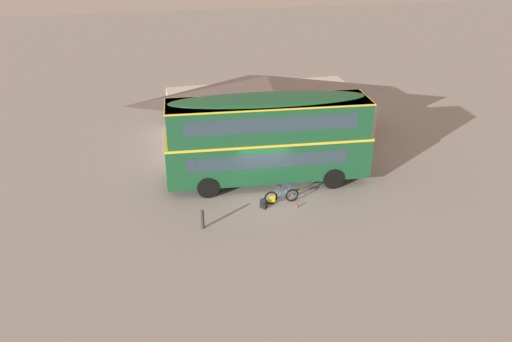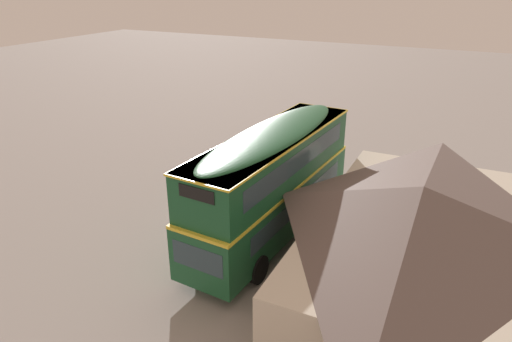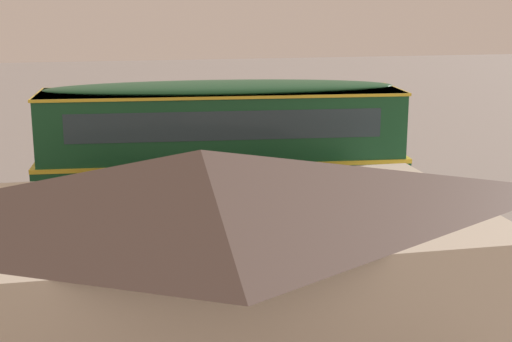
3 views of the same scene
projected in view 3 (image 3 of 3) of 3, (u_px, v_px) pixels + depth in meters
name	position (u px, v px, depth m)	size (l,w,h in m)	color
ground_plane	(233.00, 228.00, 23.46)	(120.00, 120.00, 0.00)	gray
double_decker_bus	(222.00, 155.00, 21.51)	(10.67, 3.24, 4.79)	black
touring_bicycle	(210.00, 208.00, 24.26)	(1.77, 0.47, 1.00)	black
backpack_on_ground	(236.00, 208.00, 24.74)	(0.36, 0.38, 0.50)	black
water_bottle_red_squeeze	(188.00, 212.00, 24.82)	(0.08, 0.08, 0.21)	#D84C33
pub_building	(202.00, 243.00, 15.66)	(12.38, 7.15, 4.11)	beige
kerb_bollard	(317.00, 187.00, 26.40)	(0.16, 0.16, 0.97)	#333338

